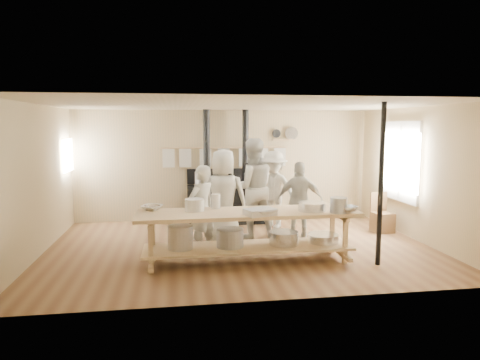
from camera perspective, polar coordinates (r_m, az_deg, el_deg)
The scene contains 24 objects.
ground at distance 8.03m, azimuth 0.00°, elevation -8.89°, with size 7.00×7.00×0.00m, color brown.
room_shell at distance 7.74m, azimuth 0.00°, elevation 2.74°, with size 7.00×7.00×7.00m.
window_right at distance 9.46m, azimuth 20.71°, elevation 2.34°, with size 0.09×1.50×1.65m.
left_opening at distance 9.92m, azimuth -21.97°, elevation 3.06°, with size 0.00×0.90×0.90m.
stove at distance 9.96m, azimuth -1.84°, elevation -2.66°, with size 1.90×0.75×2.60m.
towel_rail at distance 10.12m, azimuth -2.01°, elevation 3.41°, with size 3.00×0.04×0.47m.
back_wall_shelf at distance 10.40m, azimuth 6.04°, elevation 5.94°, with size 0.63×0.14×0.32m.
prep_table at distance 7.04m, azimuth 1.02°, elevation -6.83°, with size 3.60×0.90×0.85m.
support_post at distance 7.11m, azimuth 18.27°, elevation -0.65°, with size 0.08×0.08×2.60m, color black.
cook_far_left at distance 7.48m, azimuth -5.15°, elevation -3.98°, with size 0.57×0.37×1.56m, color beige.
cook_left at distance 8.54m, azimuth 1.60°, elevation -1.10°, with size 0.97×0.75×1.99m, color beige.
cook_center at distance 7.95m, azimuth -2.23°, elevation -2.37°, with size 0.88×0.58×1.81m, color beige.
cook_right at distance 8.52m, azimuth 7.98°, elevation -2.72°, with size 0.90×0.37×1.54m, color beige.
cook_by_window at distance 9.39m, azimuth 4.48°, elevation -1.29°, with size 1.09×0.63×1.69m, color beige.
chair at distance 9.57m, azimuth 18.41°, elevation -5.12°, with size 0.42×0.42×0.83m.
bowl_white_a at distance 7.20m, azimuth -11.63°, elevation -3.63°, with size 0.34×0.34×0.08m, color white.
bowl_steel_a at distance 7.17m, azimuth -11.64°, elevation -3.67°, with size 0.27×0.27×0.08m, color silver.
bowl_white_b at distance 6.67m, azimuth 3.11°, elevation -4.28°, with size 0.40×0.40×0.10m, color white.
bowl_steel_b at distance 7.07m, azimuth 14.07°, elevation -3.80°, with size 0.34×0.34×0.11m, color silver.
roasting_pan at distance 6.66m, azimuth 2.69°, elevation -4.28°, with size 0.46×0.31×0.10m, color #B2B2B7.
mixing_bowl_large at distance 7.09m, azimuth 9.55°, elevation -3.50°, with size 0.44×0.44×0.14m, color silver.
bucket_galv at distance 7.00m, azimuth 13.01°, elevation -3.28°, with size 0.27×0.27×0.25m, color gray.
deep_bowl_enamel at distance 7.03m, azimuth -6.07°, elevation -3.31°, with size 0.32×0.32×0.20m, color white.
pitcher at distance 7.20m, azimuth -3.25°, elevation -2.84°, with size 0.15×0.15×0.24m, color white.
Camera 1 is at (-1.14, -7.63, 2.23)m, focal length 32.00 mm.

